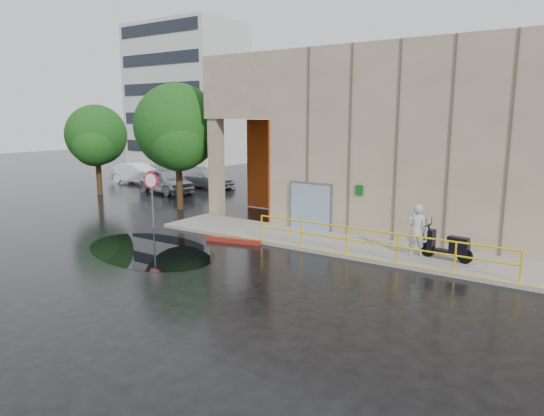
% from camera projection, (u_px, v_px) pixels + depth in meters
% --- Properties ---
extents(ground, '(120.00, 120.00, 0.00)m').
position_uv_depth(ground, '(222.00, 264.00, 16.97)').
color(ground, black).
rests_on(ground, ground).
extents(sidewalk, '(20.00, 3.00, 0.15)m').
position_uv_depth(sidewalk, '(379.00, 250.00, 18.45)').
color(sidewalk, gray).
rests_on(sidewalk, ground).
extents(building, '(20.00, 10.17, 8.00)m').
position_uv_depth(building, '(458.00, 136.00, 22.38)').
color(building, gray).
rests_on(building, ground).
extents(guardrail, '(9.56, 0.06, 1.03)m').
position_uv_depth(guardrail, '(372.00, 244.00, 17.09)').
color(guardrail, yellow).
rests_on(guardrail, sidewalk).
extents(distant_building, '(12.00, 8.08, 15.00)m').
position_uv_depth(distant_building, '(187.00, 95.00, 53.75)').
color(distant_building, silver).
rests_on(distant_building, ground).
extents(person, '(0.82, 0.70, 1.89)m').
position_uv_depth(person, '(416.00, 230.00, 17.33)').
color(person, '#AEAFB4').
rests_on(person, sidewalk).
extents(scooter, '(1.87, 0.81, 1.42)m').
position_uv_depth(scooter, '(448.00, 237.00, 16.80)').
color(scooter, black).
rests_on(scooter, sidewalk).
extents(stop_sign, '(0.79, 0.17, 2.64)m').
position_uv_depth(stop_sign, '(151.00, 187.00, 22.09)').
color(stop_sign, slate).
rests_on(stop_sign, ground).
extents(red_curb, '(2.38, 0.71, 0.18)m').
position_uv_depth(red_curb, '(233.00, 241.00, 19.84)').
color(red_curb, maroon).
rests_on(red_curb, ground).
extents(puddle, '(7.28, 5.46, 0.01)m').
position_uv_depth(puddle, '(150.00, 250.00, 18.77)').
color(puddle, black).
rests_on(puddle, ground).
extents(car_a, '(5.17, 3.01, 1.65)m').
position_uv_depth(car_a, '(166.00, 181.00, 32.98)').
color(car_a, '#B4B7BC').
rests_on(car_a, ground).
extents(car_b, '(4.95, 2.16, 1.58)m').
position_uv_depth(car_b, '(138.00, 173.00, 37.61)').
color(car_b, white).
rests_on(car_b, ground).
extents(car_c, '(4.97, 2.12, 1.43)m').
position_uv_depth(car_c, '(205.00, 177.00, 35.59)').
color(car_c, silver).
rests_on(car_c, ground).
extents(tree_near, '(4.69, 4.69, 6.91)m').
position_uv_depth(tree_near, '(178.00, 130.00, 26.16)').
color(tree_near, '#2F1F0F').
rests_on(tree_near, ground).
extents(tree_far, '(3.93, 3.96, 5.89)m').
position_uv_depth(tree_far, '(96.00, 138.00, 31.42)').
color(tree_far, '#2F1F0F').
rests_on(tree_far, ground).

